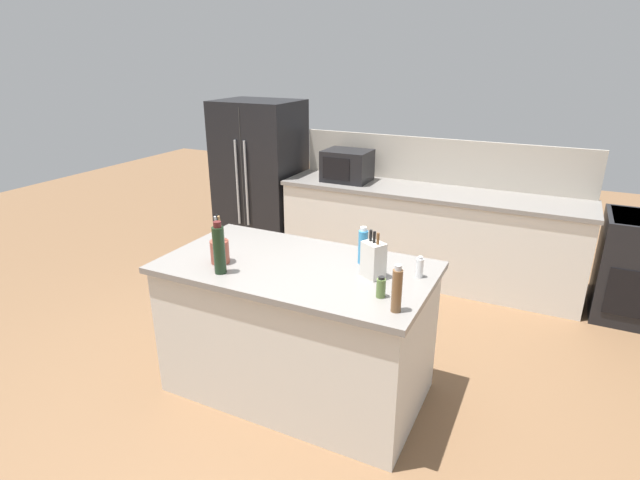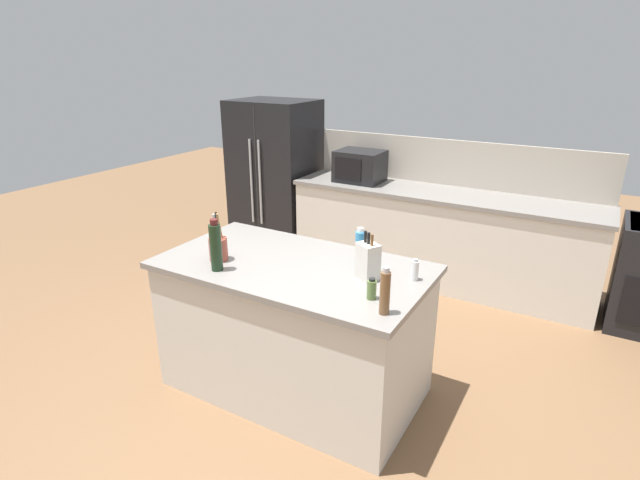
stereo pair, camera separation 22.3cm
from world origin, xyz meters
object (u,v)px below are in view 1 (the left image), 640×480
at_px(utensil_crock, 220,251).
at_px(wine_bottle, 219,249).
at_px(refrigerator, 260,176).
at_px(microwave, 347,166).
at_px(dish_soap_bottle, 363,246).
at_px(knife_block, 373,259).
at_px(spice_jar_oregano, 381,288).
at_px(pepper_grinder, 397,290).
at_px(salt_shaker, 420,268).

height_order(utensil_crock, wine_bottle, wine_bottle).
relative_size(refrigerator, wine_bottle, 5.18).
relative_size(microwave, wine_bottle, 1.43).
height_order(utensil_crock, dish_soap_bottle, utensil_crock).
xyz_separation_m(wine_bottle, dish_soap_bottle, (0.73, 0.53, -0.04)).
bearing_deg(utensil_crock, dish_soap_bottle, 25.65).
bearing_deg(microwave, refrigerator, 177.37).
xyz_separation_m(microwave, dish_soap_bottle, (0.96, -1.98, -0.05)).
bearing_deg(wine_bottle, microwave, 95.28).
relative_size(knife_block, spice_jar_oregano, 2.36).
xyz_separation_m(utensil_crock, wine_bottle, (0.10, -0.13, 0.07)).
relative_size(knife_block, pepper_grinder, 1.10).
bearing_deg(refrigerator, knife_block, -44.92).
bearing_deg(pepper_grinder, utensil_crock, 174.20).
relative_size(refrigerator, dish_soap_bottle, 7.01).
bearing_deg(salt_shaker, microwave, 123.47).
bearing_deg(salt_shaker, wine_bottle, -156.99).
relative_size(utensil_crock, pepper_grinder, 1.22).
height_order(pepper_grinder, salt_shaker, pepper_grinder).
distance_m(wine_bottle, dish_soap_bottle, 0.90).
bearing_deg(knife_block, spice_jar_oregano, -30.57).
bearing_deg(salt_shaker, spice_jar_oregano, -109.05).
distance_m(refrigerator, pepper_grinder, 3.56).
xyz_separation_m(knife_block, salt_shaker, (0.25, 0.12, -0.05)).
distance_m(knife_block, wine_bottle, 0.93).
height_order(utensil_crock, pepper_grinder, utensil_crock).
height_order(microwave, pepper_grinder, microwave).
bearing_deg(spice_jar_oregano, knife_block, 119.75).
bearing_deg(utensil_crock, wine_bottle, -52.76).
distance_m(salt_shaker, dish_soap_bottle, 0.39).
distance_m(pepper_grinder, salt_shaker, 0.47).
bearing_deg(dish_soap_bottle, knife_block, -51.73).
xyz_separation_m(pepper_grinder, salt_shaker, (-0.01, 0.47, -0.06)).
relative_size(pepper_grinder, dish_soap_bottle, 1.07).
xyz_separation_m(refrigerator, dish_soap_bottle, (2.08, -2.04, 0.20)).
bearing_deg(microwave, dish_soap_bottle, -64.18).
xyz_separation_m(salt_shaker, spice_jar_oregano, (-0.12, -0.35, -0.01)).
bearing_deg(spice_jar_oregano, salt_shaker, 70.95).
relative_size(refrigerator, utensil_crock, 5.37).
distance_m(microwave, dish_soap_bottle, 2.21).
bearing_deg(pepper_grinder, refrigerator, 134.01).
xyz_separation_m(spice_jar_oregano, dish_soap_bottle, (-0.27, 0.40, 0.06)).
bearing_deg(utensil_crock, knife_block, 13.38).
distance_m(refrigerator, spice_jar_oregano, 3.38).
distance_m(knife_block, salt_shaker, 0.28).
xyz_separation_m(knife_block, pepper_grinder, (0.26, -0.35, 0.01)).
xyz_separation_m(salt_shaker, dish_soap_bottle, (-0.39, 0.05, 0.05)).
height_order(knife_block, salt_shaker, knife_block).
relative_size(microwave, knife_block, 1.64).
bearing_deg(utensil_crock, salt_shaker, 15.85).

